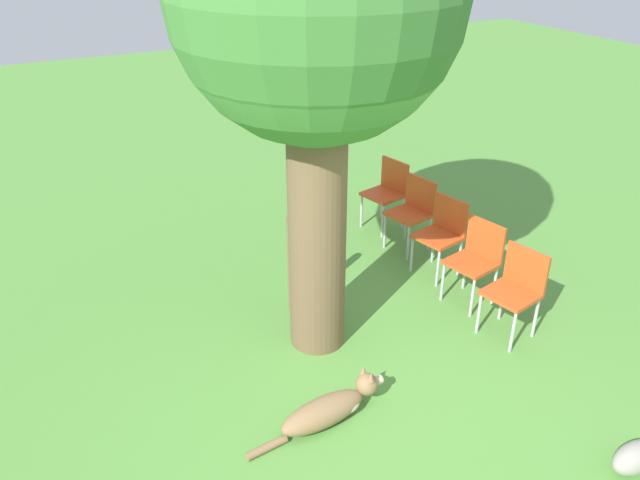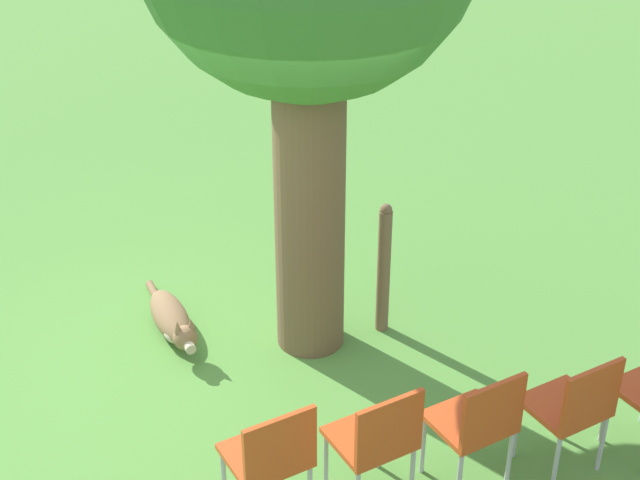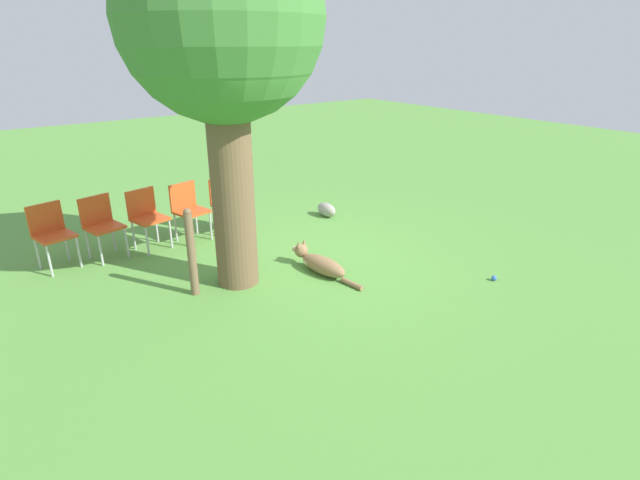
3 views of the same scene
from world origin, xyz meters
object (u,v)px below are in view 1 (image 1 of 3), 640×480
object	(u,v)px
red_chair_1	(477,256)
dog	(330,408)
red_chair_4	(388,189)
red_chair_3	(413,208)
oak_tree	(317,8)
red_chair_0	(517,286)
fence_post	(292,262)
red_chair_2	(443,230)

from	to	relation	value
red_chair_1	dog	bearing A→B (deg)	9.62
dog	red_chair_4	xyz separation A→B (m)	(2.25, 2.73, 0.40)
red_chair_3	red_chair_4	xyz separation A→B (m)	(0.04, 0.62, 0.00)
oak_tree	red_chair_4	bearing A→B (deg)	42.92
red_chair_3	oak_tree	bearing A→B (deg)	18.79
red_chair_1	red_chair_0	bearing A→B (deg)	73.63
red_chair_4	oak_tree	bearing A→B (deg)	30.25
fence_post	oak_tree	bearing A→B (deg)	-91.67
red_chair_0	red_chair_2	xyz separation A→B (m)	(0.08, 1.24, 0.00)
fence_post	red_chair_0	distance (m)	2.14
oak_tree	fence_post	bearing A→B (deg)	88.33
dog	red_chair_0	size ratio (longest dim) A/B	1.45
red_chair_0	red_chair_2	size ratio (longest dim) A/B	1.00
red_chair_2	red_chair_3	distance (m)	0.62
oak_tree	red_chair_3	bearing A→B (deg)	31.47
red_chair_4	red_chair_3	bearing A→B (deg)	73.63
red_chair_0	oak_tree	bearing A→B (deg)	-36.00
red_chair_3	red_chair_4	world-z (taller)	same
red_chair_2	red_chair_3	size ratio (longest dim) A/B	1.00
red_chair_0	dog	bearing A→B (deg)	-5.67
red_chair_1	red_chair_2	bearing A→B (deg)	-106.37
oak_tree	red_chair_1	xyz separation A→B (m)	(1.75, -0.12, -2.46)
red_chair_1	red_chair_3	world-z (taller)	same
fence_post	red_chair_1	bearing A→B (deg)	-21.87
fence_post	red_chair_3	size ratio (longest dim) A/B	1.25
dog	red_chair_1	distance (m)	2.34
oak_tree	dog	size ratio (longest dim) A/B	3.33
dog	red_chair_2	xyz separation A→B (m)	(2.17, 1.49, 0.40)
red_chair_2	red_chair_4	distance (m)	1.24
oak_tree	red_chair_2	world-z (taller)	oak_tree
red_chair_1	red_chair_3	bearing A→B (deg)	-106.37
dog	red_chair_4	bearing A→B (deg)	43.70
oak_tree	red_chair_3	distance (m)	3.26
fence_post	red_chair_0	bearing A→B (deg)	-37.83
red_chair_2	red_chair_4	world-z (taller)	same
fence_post	red_chair_2	bearing A→B (deg)	-2.47
oak_tree	fence_post	world-z (taller)	oak_tree
dog	red_chair_3	distance (m)	3.08
oak_tree	fence_post	distance (m)	2.50
fence_post	red_chair_1	size ratio (longest dim) A/B	1.25
red_chair_1	red_chair_4	world-z (taller)	same
red_chair_0	red_chair_4	size ratio (longest dim) A/B	1.00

